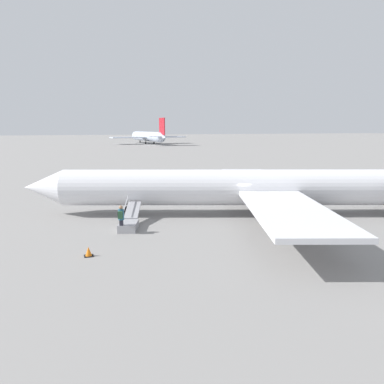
% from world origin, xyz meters
% --- Properties ---
extents(ground_plane, '(600.00, 600.00, 0.00)m').
position_xyz_m(ground_plane, '(0.00, 0.00, 0.00)').
color(ground_plane, gray).
extents(airplane_main, '(32.42, 25.35, 6.93)m').
position_xyz_m(airplane_main, '(-0.94, 0.32, 2.07)').
color(airplane_main, silver).
rests_on(airplane_main, ground).
extents(airplane_far_center, '(29.57, 39.28, 9.62)m').
position_xyz_m(airplane_far_center, '(-18.99, -119.94, 2.87)').
color(airplane_far_center, silver).
rests_on(airplane_far_center, ground).
extents(boarding_stairs, '(2.23, 4.13, 1.72)m').
position_xyz_m(boarding_stairs, '(8.91, 1.06, 0.38)').
color(boarding_stairs, '#99999E').
rests_on(boarding_stairs, ground).
extents(passenger, '(0.43, 0.57, 1.74)m').
position_xyz_m(passenger, '(9.57, 2.08, 1.00)').
color(passenger, '#23232D').
rests_on(passenger, ground).
extents(traffic_cone_near_stairs, '(0.45, 0.45, 0.49)m').
position_xyz_m(traffic_cone_near_stairs, '(11.76, 5.68, 0.22)').
color(traffic_cone_near_stairs, black).
rests_on(traffic_cone_near_stairs, ground).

